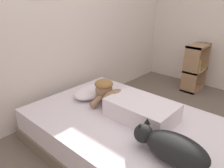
# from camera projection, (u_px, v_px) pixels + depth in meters

# --- Properties ---
(ground_plane) EXTENTS (12.72, 12.72, 0.00)m
(ground_plane) POSITION_uv_depth(u_px,v_px,m) (166.00, 164.00, 2.03)
(ground_plane) COLOR #66564C
(back_wall) EXTENTS (4.36, 0.12, 2.50)m
(back_wall) POSITION_uv_depth(u_px,v_px,m) (54.00, 15.00, 2.55)
(back_wall) COLOR silver
(back_wall) RESTS_ON ground
(bed) EXTENTS (1.34, 2.07, 0.37)m
(bed) POSITION_uv_depth(u_px,v_px,m) (128.00, 135.00, 2.15)
(bed) COLOR #726051
(bed) RESTS_ON ground
(pillow) EXTENTS (0.52, 0.32, 0.11)m
(pillow) POSITION_uv_depth(u_px,v_px,m) (93.00, 91.00, 2.55)
(pillow) COLOR silver
(pillow) RESTS_ON bed
(person_lying) EXTENTS (0.43, 0.92, 0.27)m
(person_lying) POSITION_uv_depth(u_px,v_px,m) (130.00, 104.00, 2.15)
(person_lying) COLOR silver
(person_lying) RESTS_ON bed
(dog) EXTENTS (0.26, 0.57, 0.21)m
(dog) POSITION_uv_depth(u_px,v_px,m) (171.00, 147.00, 1.55)
(dog) COLOR black
(dog) RESTS_ON bed
(coffee_cup) EXTENTS (0.12, 0.09, 0.07)m
(coffee_cup) POSITION_uv_depth(u_px,v_px,m) (103.00, 96.00, 2.47)
(coffee_cup) COLOR teal
(coffee_cup) RESTS_ON bed
(cell_phone) EXTENTS (0.07, 0.14, 0.01)m
(cell_phone) POSITION_uv_depth(u_px,v_px,m) (165.00, 135.00, 1.84)
(cell_phone) COLOR black
(cell_phone) RESTS_ON bed
(bookshelf) EXTENTS (0.45, 0.24, 0.75)m
(bookshelf) POSITION_uv_depth(u_px,v_px,m) (195.00, 68.00, 3.50)
(bookshelf) COLOR #997251
(bookshelf) RESTS_ON ground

